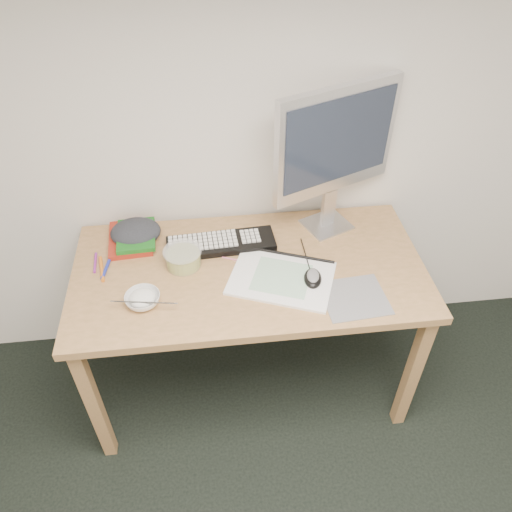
{
  "coord_description": "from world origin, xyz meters",
  "views": [
    {
      "loc": [
        -0.2,
        -0.01,
        2.1
      ],
      "look_at": [
        -0.04,
        1.41,
        0.83
      ],
      "focal_mm": 35.0,
      "sensor_mm": 36.0,
      "label": 1
    }
  ],
  "objects_px": {
    "keyboard": "(221,244)",
    "desk": "(249,283)",
    "rice_bowl": "(143,299)",
    "sketchpad": "(282,278)",
    "monitor": "(336,145)"
  },
  "relations": [
    {
      "from": "monitor",
      "to": "sketchpad",
      "type": "bearing_deg",
      "value": -151.26
    },
    {
      "from": "keyboard",
      "to": "monitor",
      "type": "bearing_deg",
      "value": 7.19
    },
    {
      "from": "desk",
      "to": "keyboard",
      "type": "xyz_separation_m",
      "value": [
        -0.1,
        0.15,
        0.1
      ]
    },
    {
      "from": "monitor",
      "to": "rice_bowl",
      "type": "distance_m",
      "value": 0.94
    },
    {
      "from": "keyboard",
      "to": "monitor",
      "type": "height_order",
      "value": "monitor"
    },
    {
      "from": "keyboard",
      "to": "rice_bowl",
      "type": "xyz_separation_m",
      "value": [
        -0.31,
        -0.29,
        0.01
      ]
    },
    {
      "from": "rice_bowl",
      "to": "desk",
      "type": "bearing_deg",
      "value": 19.55
    },
    {
      "from": "keyboard",
      "to": "desk",
      "type": "bearing_deg",
      "value": -58.67
    },
    {
      "from": "desk",
      "to": "sketchpad",
      "type": "height_order",
      "value": "sketchpad"
    },
    {
      "from": "keyboard",
      "to": "rice_bowl",
      "type": "distance_m",
      "value": 0.42
    },
    {
      "from": "desk",
      "to": "sketchpad",
      "type": "xyz_separation_m",
      "value": [
        0.12,
        -0.08,
        0.09
      ]
    },
    {
      "from": "sketchpad",
      "to": "keyboard",
      "type": "distance_m",
      "value": 0.32
    },
    {
      "from": "rice_bowl",
      "to": "keyboard",
      "type": "bearing_deg",
      "value": 43.68
    },
    {
      "from": "monitor",
      "to": "rice_bowl",
      "type": "xyz_separation_m",
      "value": [
        -0.77,
        -0.38,
        -0.37
      ]
    },
    {
      "from": "desk",
      "to": "monitor",
      "type": "xyz_separation_m",
      "value": [
        0.37,
        0.23,
        0.48
      ]
    }
  ]
}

